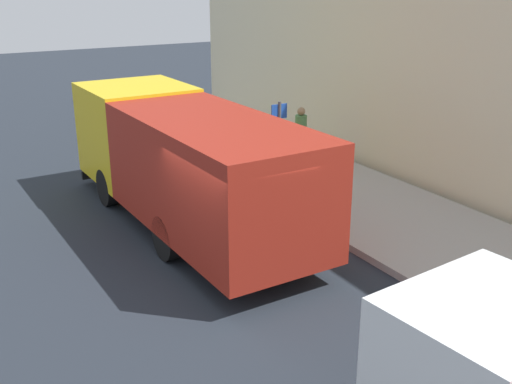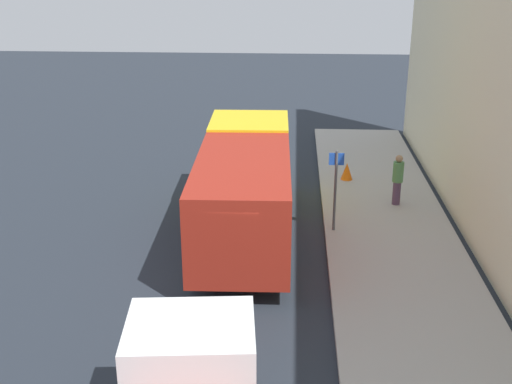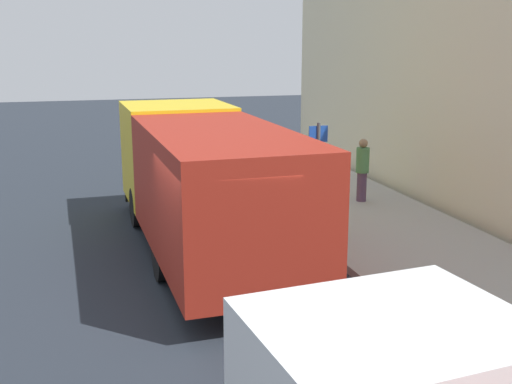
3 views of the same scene
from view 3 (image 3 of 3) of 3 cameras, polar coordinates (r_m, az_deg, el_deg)
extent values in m
plane|color=#222830|center=(10.63, -4.67, -10.78)|extent=(80.00, 80.00, 0.00)
cube|color=#A5A29B|center=(12.46, 18.42, -7.33)|extent=(3.89, 30.00, 0.16)
cube|color=yellow|center=(15.80, -7.12, 3.61)|extent=(2.61, 2.77, 2.39)
cube|color=black|center=(17.05, -7.98, 5.29)|extent=(2.13, 0.12, 1.34)
cube|color=maroon|center=(11.76, -3.31, 0.06)|extent=(2.69, 5.81, 2.32)
cube|color=black|center=(17.45, -7.85, -0.19)|extent=(2.44, 0.19, 0.24)
cylinder|color=black|center=(15.37, -10.72, -1.37)|extent=(0.33, 0.96, 0.95)
cylinder|color=black|center=(15.77, -2.64, -0.76)|extent=(0.33, 0.96, 0.95)
cylinder|color=black|center=(11.87, -8.49, -5.76)|extent=(0.33, 0.96, 0.95)
cylinder|color=black|center=(12.39, 1.79, -4.79)|extent=(0.33, 0.96, 0.95)
cube|color=black|center=(5.94, 7.21, -14.41)|extent=(1.78, 0.23, 1.05)
cylinder|color=#513953|center=(17.10, 9.60, 0.48)|extent=(0.35, 0.35, 0.79)
cylinder|color=#4B834C|center=(16.95, 9.69, 2.89)|extent=(0.47, 0.47, 0.67)
sphere|color=#947353|center=(16.88, 9.75, 4.40)|extent=(0.24, 0.24, 0.24)
cone|color=orange|center=(18.75, 2.42, 1.56)|extent=(0.44, 0.44, 0.63)
cylinder|color=#4C5156|center=(14.07, 5.63, 1.29)|extent=(0.08, 0.08, 2.47)
cube|color=blue|center=(13.91, 5.69, 5.28)|extent=(0.44, 0.03, 0.36)
camera|label=1|loc=(3.03, -104.49, 20.07)|focal=42.79mm
camera|label=2|loc=(7.28, 131.54, 21.31)|focal=44.98mm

